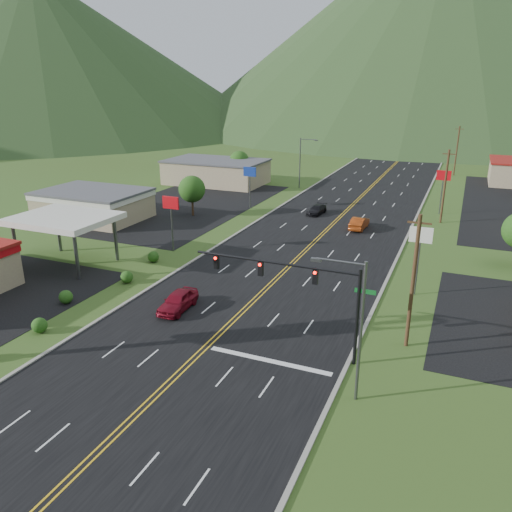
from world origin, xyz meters
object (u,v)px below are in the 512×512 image
at_px(traffic_signal, 301,284).
at_px(gas_canopy, 64,220).
at_px(streetlight_west, 302,160).
at_px(streetlight_east, 356,322).
at_px(car_red_near, 178,301).
at_px(car_dark_mid, 317,210).
at_px(car_red_far, 359,223).

xyz_separation_m(traffic_signal, gas_canopy, (-28.48, 8.00, -0.46)).
xyz_separation_m(traffic_signal, streetlight_west, (-18.16, 56.00, -0.15)).
bearing_deg(streetlight_west, streetlight_east, -69.14).
relative_size(traffic_signal, streetlight_east, 1.46).
bearing_deg(streetlight_east, car_red_near, 157.91).
xyz_separation_m(streetlight_east, streetlight_west, (-22.86, 60.00, 0.00)).
relative_size(streetlight_west, car_dark_mid, 2.02).
relative_size(streetlight_west, gas_canopy, 0.90).
xyz_separation_m(streetlight_east, car_red_near, (-16.38, 6.65, -4.36)).
bearing_deg(streetlight_west, traffic_signal, -72.03).
distance_m(gas_canopy, car_red_near, 18.09).
relative_size(traffic_signal, car_red_far, 2.69).
xyz_separation_m(gas_canopy, car_red_far, (25.79, 25.35, -4.07)).
relative_size(streetlight_west, car_red_far, 1.85).
xyz_separation_m(streetlight_east, gas_canopy, (-33.18, 12.00, -0.31)).
xyz_separation_m(traffic_signal, car_red_near, (-11.69, 2.65, -4.51)).
relative_size(streetlight_east, streetlight_west, 1.00).
xyz_separation_m(gas_canopy, car_red_near, (16.80, -5.35, -4.06)).
bearing_deg(streetlight_east, car_dark_mid, 109.09).
height_order(traffic_signal, car_red_far, traffic_signal).
xyz_separation_m(streetlight_west, gas_canopy, (-10.32, -48.00, -0.31)).
xyz_separation_m(streetlight_west, car_dark_mid, (8.08, -17.28, -4.54)).
bearing_deg(car_dark_mid, streetlight_east, -64.07).
bearing_deg(streetlight_west, car_dark_mid, -64.95).
distance_m(car_red_near, car_red_far, 31.99).
bearing_deg(streetlight_east, car_red_far, 101.20).
relative_size(car_red_near, car_dark_mid, 1.08).
bearing_deg(car_red_near, gas_canopy, 159.83).
xyz_separation_m(traffic_signal, car_red_far, (-2.70, 33.36, -4.53)).
bearing_deg(streetlight_west, car_red_near, -83.08).
distance_m(car_red_near, car_dark_mid, 36.10).
relative_size(car_red_near, car_red_far, 0.98).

